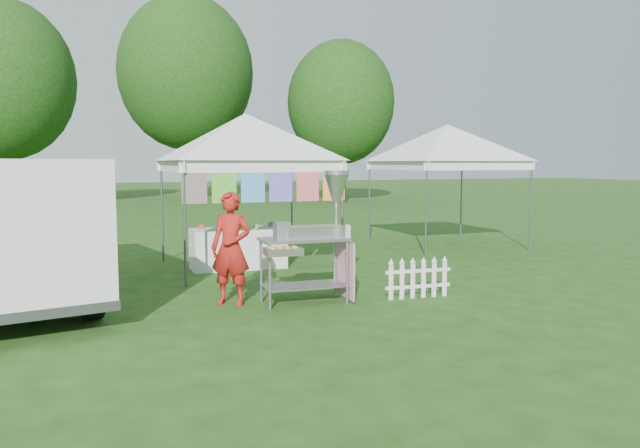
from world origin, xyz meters
name	(u,v)px	position (x,y,z in m)	size (l,w,h in m)	color
ground	(309,306)	(0.00, 0.00, 0.00)	(120.00, 120.00, 0.00)	#204212
canopy_main	(245,114)	(0.00, 3.49, 2.99)	(4.24, 4.24, 3.45)	#59595E
canopy_right	(447,125)	(5.50, 5.00, 2.99)	(4.24, 4.24, 3.45)	#59595E
tree_left	(2,80)	(-6.00, 24.00, 5.83)	(6.40, 6.40, 9.53)	#321C12
tree_mid	(186,73)	(3.00, 28.00, 7.14)	(7.60, 7.60, 11.52)	#321C12
tree_right	(341,103)	(10.00, 22.00, 5.18)	(5.60, 5.60, 8.42)	#321C12
donut_cart	(317,225)	(0.20, 0.20, 1.14)	(1.43, 0.91, 1.94)	gray
vendor	(231,248)	(-1.02, 0.52, 0.82)	(0.60, 0.39, 1.64)	#A51B14
picket_fence	(418,279)	(1.73, -0.10, 0.29)	(1.08, 0.10, 0.56)	silver
display_table	(238,248)	(-0.16, 3.52, 0.40)	(1.80, 0.70, 0.79)	white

